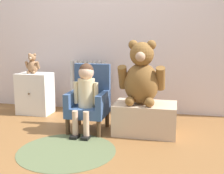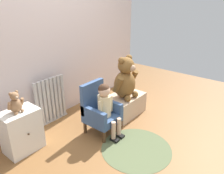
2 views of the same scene
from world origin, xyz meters
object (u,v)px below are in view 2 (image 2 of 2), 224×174
(radiator, at_px, (51,100))
(small_teddy_bear, at_px, (16,103))
(child_figure, at_px, (106,103))
(low_bench, at_px, (125,105))
(floor_rug, at_px, (136,149))
(child_armchair, at_px, (99,110))
(large_teddy_bear, at_px, (125,80))
(small_dresser, at_px, (22,131))

(radiator, bearing_deg, small_teddy_bear, -156.09)
(child_figure, relative_size, low_bench, 1.15)
(radiator, bearing_deg, low_bench, -40.45)
(floor_rug, bearing_deg, child_armchair, 88.49)
(child_figure, xyz_separation_m, large_teddy_bear, (0.54, 0.09, 0.13))
(large_teddy_bear, bearing_deg, low_bench, 37.01)
(small_dresser, xyz_separation_m, low_bench, (1.43, -0.43, -0.10))
(floor_rug, bearing_deg, small_teddy_bear, 129.62)
(child_figure, xyz_separation_m, small_teddy_bear, (-0.86, 0.54, 0.17))
(low_bench, xyz_separation_m, large_teddy_bear, (-0.04, -0.03, 0.42))
(radiator, relative_size, child_armchair, 0.96)
(child_armchair, bearing_deg, small_teddy_bear, 153.66)
(low_bench, relative_size, floor_rug, 0.73)
(child_figure, bearing_deg, small_dresser, 147.32)
(floor_rug, bearing_deg, small_dresser, 129.02)
(low_bench, height_order, small_teddy_bear, small_teddy_bear)
(child_armchair, distance_m, large_teddy_bear, 0.60)
(small_dresser, height_order, large_teddy_bear, large_teddy_bear)
(child_armchair, bearing_deg, floor_rug, -91.51)
(large_teddy_bear, distance_m, floor_rug, 0.98)
(small_teddy_bear, xyz_separation_m, floor_rug, (0.85, -1.02, -0.61))
(low_bench, relative_size, small_teddy_bear, 2.48)
(small_dresser, relative_size, child_figure, 0.73)
(small_teddy_bear, distance_m, floor_rug, 1.46)
(child_armchair, xyz_separation_m, child_figure, (0.00, -0.11, 0.14))
(low_bench, distance_m, small_teddy_bear, 1.57)
(child_figure, bearing_deg, radiator, 106.22)
(large_teddy_bear, distance_m, small_teddy_bear, 1.47)
(child_armchair, bearing_deg, low_bench, 0.87)
(small_dresser, distance_m, small_teddy_bear, 0.36)
(child_armchair, bearing_deg, small_dresser, 152.92)
(child_figure, bearing_deg, child_armchair, 90.00)
(radiator, height_order, large_teddy_bear, large_teddy_bear)
(small_teddy_bear, relative_size, floor_rug, 0.29)
(child_figure, distance_m, small_teddy_bear, 1.03)
(child_armchair, height_order, floor_rug, child_armchair)
(radiator, height_order, small_teddy_bear, small_teddy_bear)
(child_armchair, height_order, low_bench, child_armchair)
(small_dresser, relative_size, large_teddy_bear, 0.82)
(large_teddy_bear, relative_size, floor_rug, 0.74)
(radiator, xyz_separation_m, low_bench, (0.81, -0.69, -0.17))
(small_dresser, bearing_deg, child_armchair, -27.08)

